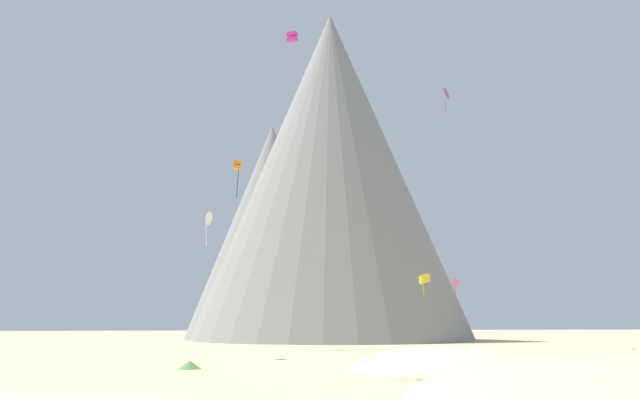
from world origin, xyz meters
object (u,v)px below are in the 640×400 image
Objects in this scene: bush_near_left at (190,365)px; kite_orange_mid at (238,165)px; kite_magenta_high at (292,37)px; bush_mid_center at (586,377)px; bush_scatter_east at (431,368)px; kite_white_low at (207,218)px; kite_violet_high at (446,94)px; bush_far_right at (585,377)px; kite_rainbow_low at (455,283)px; rock_massif at (322,189)px; kite_yellow_low at (424,279)px.

bush_near_left is 0.34× the size of kite_orange_mid.
bush_mid_center is at bearing -25.13° from kite_magenta_high.
bush_scatter_east is 0.42× the size of kite_white_low.
kite_violet_high is 46.04m from kite_white_low.
bush_far_right reaches higher than bush_near_left.
bush_scatter_east is 44.90m from kite_magenta_high.
bush_far_right is 51.06m from kite_magenta_high.
bush_far_right is at bearing 107.76° from kite_rainbow_low.
kite_rainbow_low is at bearing -80.79° from rock_massif.
kite_rainbow_low reaches higher than bush_scatter_east.
bush_scatter_east is 31.19m from kite_rainbow_low.
bush_scatter_east is 59.42m from kite_violet_high.
bush_far_right is 0.03× the size of rock_massif.
kite_magenta_high is (-25.08, -16.92, -0.87)m from kite_violet_high.
kite_rainbow_low is (12.54, 27.59, 7.37)m from bush_scatter_east.
kite_white_low is at bearing 130.43° from bush_mid_center.
bush_mid_center is 1.33× the size of bush_near_left.
bush_mid_center is 0.46× the size of kite_orange_mid.
bush_mid_center is 0.59× the size of kite_rainbow_low.
bush_scatter_east is at bearing 146.30° from bush_mid_center.
kite_white_low is (-28.62, -17.05, 4.80)m from kite_yellow_low.
kite_yellow_low is at bearing -77.57° from rock_massif.
bush_scatter_east is 49.72m from kite_orange_mid.
kite_rainbow_low is at bearing 34.10° from bush_near_left.
bush_near_left is 35.54m from kite_rainbow_low.
kite_magenta_high is (8.96, 3.48, 22.47)m from kite_white_low.
kite_yellow_low is at bearing 47.38° from bush_near_left.
kite_yellow_low is (12.77, 39.63, 8.64)m from bush_scatter_east.
bush_mid_center is 3.08m from bush_far_right.
kite_rainbow_low reaches higher than bush_near_left.
bush_near_left is 0.98× the size of bush_far_right.
kite_violet_high reaches higher than kite_magenta_high.
kite_white_low is at bearing -110.46° from rock_massif.
bush_near_left is 27.53m from bush_far_right.
kite_rainbow_low is at bearing 71.05° from kite_orange_mid.
kite_orange_mid is (-18.98, 49.43, 24.02)m from bush_far_right.
kite_orange_mid reaches higher than kite_rainbow_low.
bush_far_right is 89.74m from rock_massif.
kite_magenta_high reaches higher than kite_rainbow_low.
rock_massif is 60.24m from kite_white_low.
kite_magenta_high reaches higher than kite_white_low.
rock_massif is at bearing 92.33° from bush_mid_center.
kite_orange_mid is (-17.26, -35.53, -4.83)m from rock_massif.
bush_far_right is 48.68m from kite_yellow_low.
kite_white_low is 0.65× the size of kite_magenta_high.
bush_near_left is at bearing 4.12° from kite_orange_mid.
bush_scatter_east is 18.14m from bush_near_left.
kite_yellow_low is at bearing 145.97° from kite_white_low.
rock_massif is at bearing -52.92° from kite_rainbow_low.
kite_white_low is (0.37, 14.46, 13.60)m from bush_near_left.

